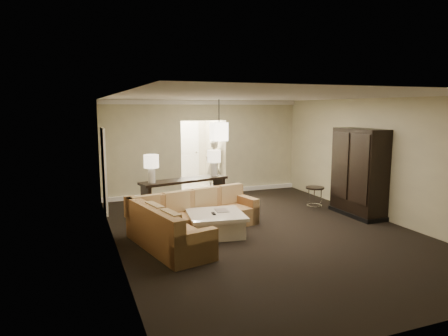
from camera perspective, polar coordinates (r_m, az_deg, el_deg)
name	(u,v)px	position (r m, az deg, el deg)	size (l,w,h in m)	color
ground	(264,231)	(8.55, 5.70, -9.00)	(8.00, 8.00, 0.00)	black
wall_back	(204,148)	(11.91, -2.89, 2.92)	(6.00, 0.04, 2.80)	#B9B28C
wall_front	(425,213)	(5.07, 26.82, -5.82)	(6.00, 0.04, 2.80)	#B9B28C
wall_left	(114,174)	(7.39, -15.39, -0.90)	(0.04, 8.00, 2.80)	#B9B28C
wall_right	(380,159)	(9.95, 21.45, 1.20)	(0.04, 8.00, 2.80)	#B9B28C
ceiling	(266,97)	(8.15, 5.99, 10.11)	(6.00, 8.00, 0.02)	white
crown_molding	(204,102)	(11.81, -2.86, 9.33)	(6.00, 0.10, 0.12)	white
baseboard	(205,192)	(12.07, -2.77, -3.44)	(6.00, 0.10, 0.12)	white
side_door	(104,171)	(10.20, -16.74, -0.38)	(0.05, 0.90, 2.10)	white
foyer	(191,147)	(13.20, -4.71, 3.03)	(1.44, 2.02, 2.80)	beige
sectional_sofa	(189,221)	(8.11, -4.98, -7.52)	(2.91, 2.70, 0.83)	brown
coffee_table	(216,223)	(8.26, -1.19, -7.92)	(1.25, 1.25, 0.47)	silver
console_table	(185,193)	(9.82, -5.63, -3.59)	(2.28, 1.00, 0.86)	black
armoire	(359,174)	(10.06, 18.69, -0.86)	(0.62, 1.46, 2.09)	black
drink_table	(315,193)	(10.46, 12.84, -3.55)	(0.47, 0.47, 0.58)	black
table_lamp_left	(151,164)	(9.31, -10.34, 0.54)	(0.34, 0.34, 0.66)	silver
table_lamp_right	(214,159)	(10.12, -1.44, 1.32)	(0.34, 0.34, 0.66)	silver
pendant_light	(219,132)	(10.64, -0.72, 5.24)	(0.38, 0.38, 1.09)	black
person	(213,162)	(12.55, -1.58, 0.84)	(0.64, 0.43, 1.77)	beige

